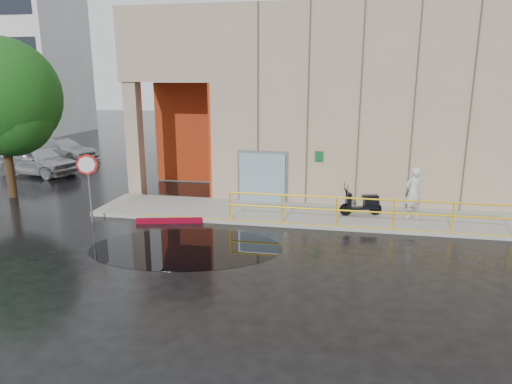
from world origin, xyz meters
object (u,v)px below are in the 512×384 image
(person, at_px, (413,193))
(red_curb, at_px, (169,221))
(stop_sign, at_px, (88,173))
(car_a, at_px, (38,160))
(tree_near, at_px, (3,101))
(scooter, at_px, (362,197))
(car_c, at_px, (61,150))

(person, height_order, red_curb, person)
(stop_sign, relative_size, car_a, 0.54)
(stop_sign, height_order, tree_near, tree_near)
(scooter, distance_m, red_curb, 7.17)
(tree_near, bearing_deg, person, -1.71)
(stop_sign, bearing_deg, person, 10.08)
(scooter, height_order, stop_sign, stop_sign)
(car_c, xyz_separation_m, tree_near, (3.47, -8.80, 3.47))
(stop_sign, xyz_separation_m, red_curb, (2.81, 0.46, -1.76))
(red_curb, height_order, car_c, car_c)
(car_c, distance_m, tree_near, 10.07)
(stop_sign, bearing_deg, tree_near, 151.87)
(scooter, bearing_deg, car_c, 139.05)
(person, distance_m, stop_sign, 11.74)
(person, relative_size, tree_near, 0.28)
(red_curb, relative_size, car_c, 0.48)
(car_c, height_order, tree_near, tree_near)
(red_curb, distance_m, car_a, 12.31)
(red_curb, bearing_deg, stop_sign, -170.69)
(car_a, xyz_separation_m, tree_near, (2.09, -4.59, 3.40))
(tree_near, bearing_deg, red_curb, -15.62)
(red_curb, distance_m, car_c, 16.02)
(tree_near, bearing_deg, car_a, 114.50)
(car_a, bearing_deg, scooter, -92.45)
(scooter, distance_m, stop_sign, 10.02)
(stop_sign, xyz_separation_m, car_a, (-7.39, 7.32, -1.05))
(scooter, height_order, tree_near, tree_near)
(scooter, distance_m, tree_near, 15.37)
(red_curb, distance_m, tree_near, 9.37)
(tree_near, bearing_deg, scooter, -1.67)
(scooter, height_order, red_curb, scooter)
(stop_sign, relative_size, red_curb, 1.06)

